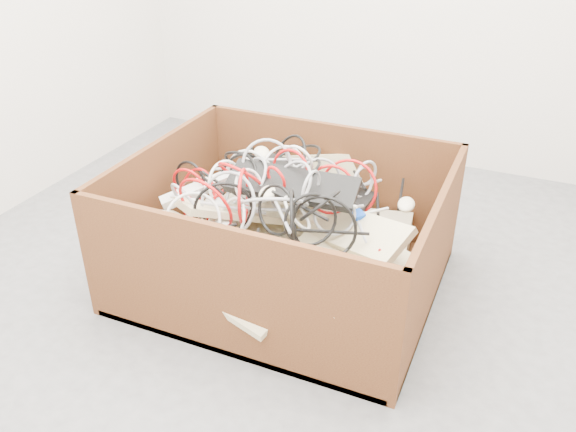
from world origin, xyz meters
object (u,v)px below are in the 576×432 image
at_px(power_strip_right, 223,226).
at_px(cardboard_box, 282,252).
at_px(vga_plug, 358,214).
at_px(power_strip_left, 196,190).

bearing_deg(power_strip_right, cardboard_box, 92.92).
xyz_separation_m(power_strip_right, vga_plug, (0.46, 0.22, 0.04)).
bearing_deg(cardboard_box, vga_plug, 8.20).
bearing_deg(vga_plug, cardboard_box, -132.67).
relative_size(power_strip_right, vga_plug, 6.74).
bearing_deg(power_strip_left, power_strip_right, -81.75).
distance_m(power_strip_left, power_strip_right, 0.28).
height_order(power_strip_left, power_strip_right, power_strip_left).
distance_m(cardboard_box, power_strip_left, 0.43).
height_order(cardboard_box, power_strip_left, cardboard_box).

